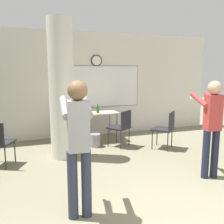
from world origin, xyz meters
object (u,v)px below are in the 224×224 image
object	(u,v)px
folding_table	(86,115)
person_playing_front	(78,139)
chair_table_right	(121,125)
bottle_on_table	(98,110)
person_playing_side	(212,122)
chair_mid_room	(166,127)

from	to	relation	value
folding_table	person_playing_front	distance (m)	3.35
chair_table_right	folding_table	bearing A→B (deg)	132.73
folding_table	chair_table_right	size ratio (longest dim) A/B	1.83
chair_table_right	person_playing_front	distance (m)	2.97
person_playing_front	bottle_on_table	bearing A→B (deg)	69.95
folding_table	person_playing_side	xyz separation A→B (m)	(1.45, -2.82, 0.27)
chair_mid_room	person_playing_side	world-z (taller)	person_playing_side
chair_table_right	person_playing_side	distance (m)	2.27
folding_table	chair_mid_room	xyz separation A→B (m)	(1.58, -1.22, -0.18)
folding_table	person_playing_side	distance (m)	3.18
chair_table_right	person_playing_front	world-z (taller)	person_playing_front
folding_table	person_playing_side	world-z (taller)	person_playing_side
folding_table	chair_mid_room	size ratio (longest dim) A/B	1.83
chair_mid_room	person_playing_side	bearing A→B (deg)	-94.52
bottle_on_table	person_playing_side	distance (m)	2.92
bottle_on_table	chair_table_right	world-z (taller)	bottle_on_table
folding_table	bottle_on_table	xyz separation A→B (m)	(0.27, -0.14, 0.14)
person_playing_front	folding_table	bearing A→B (deg)	75.18
bottle_on_table	chair_table_right	size ratio (longest dim) A/B	0.26
person_playing_side	chair_mid_room	bearing A→B (deg)	85.48
bottle_on_table	person_playing_side	size ratio (longest dim) A/B	0.14
person_playing_front	chair_table_right	bearing A→B (deg)	58.51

